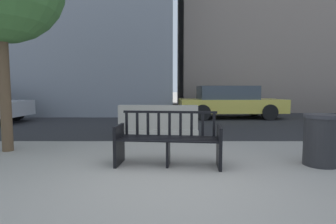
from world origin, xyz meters
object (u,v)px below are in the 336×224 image
street_bench (168,141)px  trash_bin (321,140)px  car_taxi_near (229,102)px  jersey_barrier_centre (158,125)px

street_bench → trash_bin: bearing=-0.0°
street_bench → car_taxi_near: (2.63, 7.03, 0.31)m
jersey_barrier_centre → car_taxi_near: (2.89, 4.63, 0.36)m
street_bench → car_taxi_near: size_ratio=0.39×
street_bench → jersey_barrier_centre: (-0.25, 2.40, -0.06)m
street_bench → trash_bin: 2.50m
car_taxi_near → trash_bin: bearing=-91.1°
trash_bin → car_taxi_near: bearing=88.9°
street_bench → jersey_barrier_centre: street_bench is taller
car_taxi_near → jersey_barrier_centre: bearing=-121.9°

